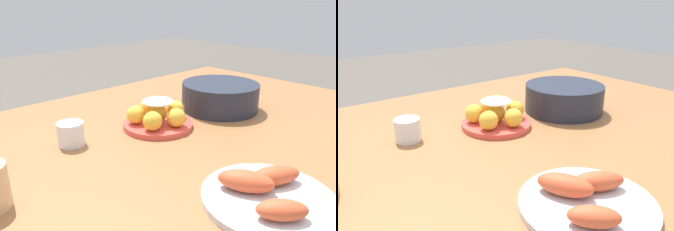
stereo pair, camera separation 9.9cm
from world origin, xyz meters
TOP-DOWN VIEW (x-y plane):
  - dining_table at (0.00, 0.00)m, footprint 1.60×1.09m
  - cake_plate at (-0.04, 0.05)m, footprint 0.21×0.21m
  - serving_bowl at (0.24, 0.03)m, footprint 0.27×0.27m
  - seafood_platter at (-0.14, -0.38)m, footprint 0.26×0.26m
  - cup_far at (-0.29, 0.12)m, footprint 0.07×0.07m

SIDE VIEW (x-z plane):
  - dining_table at x=0.00m, z-range 0.29..1.00m
  - seafood_platter at x=-0.14m, z-range 0.70..0.76m
  - cup_far at x=-0.29m, z-range 0.71..0.78m
  - cake_plate at x=-0.04m, z-range 0.70..0.79m
  - serving_bowl at x=0.24m, z-range 0.72..0.81m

